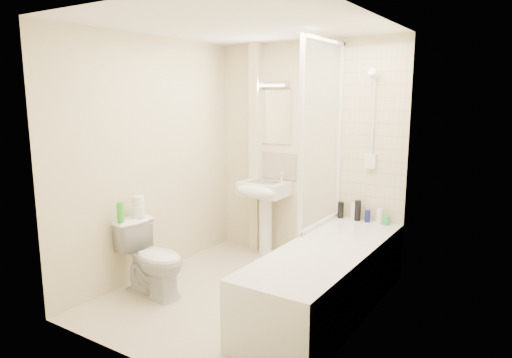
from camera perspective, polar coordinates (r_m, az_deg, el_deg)
The scene contains 25 objects.
floor at distance 4.34m, azimuth -1.76°, elevation -14.43°, with size 2.50×2.50×0.00m, color beige.
wall_back at distance 5.05m, azimuth 6.26°, elevation 3.27°, with size 2.20×0.02×2.40m, color beige.
wall_left at distance 4.70m, azimuth -12.96°, elevation 2.53°, with size 0.02×2.50×2.40m, color beige.
wall_right at distance 3.49m, azimuth 13.16°, elevation -0.15°, with size 0.02×2.50×2.40m, color beige.
ceiling at distance 3.98m, azimuth -1.96°, elevation 18.74°, with size 2.20×2.50×0.02m, color white.
tile_back at distance 4.73m, azimuth 14.41°, elevation 5.27°, with size 0.70×0.01×1.75m, color beige.
tile_right at distance 3.65m, azimuth 14.21°, elevation 3.83°, with size 0.01×2.10×1.75m, color beige.
pipe_boxing at distance 5.31m, azimuth -0.03°, elevation 3.68°, with size 0.12×0.12×2.40m, color beige.
splashback at distance 5.27m, azimuth 2.14°, elevation 1.75°, with size 0.60×0.01×0.30m, color beige.
mirror at distance 5.21m, azimuth 2.17°, elevation 7.73°, with size 0.46×0.01×0.60m, color white.
strip_light at distance 5.19m, azimuth 2.07°, elevation 11.81°, with size 0.42×0.07×0.07m, color silver.
bathtub at distance 4.05m, azimuth 8.85°, elevation -11.98°, with size 0.70×2.10×0.55m.
shower_screen at distance 4.45m, azimuth 8.31°, elevation 5.50°, with size 0.04×0.92×1.80m.
shower_fixture at distance 4.68m, azimuth 14.28°, elevation 6.70°, with size 0.10×0.16×0.99m.
pedestal_sink at distance 5.14m, azimuth 0.82°, elevation -2.31°, with size 0.51×0.47×0.98m.
bottle_black_a at distance 4.89m, azimuth 10.54°, elevation -3.81°, with size 0.06×0.06×0.17m, color black.
bottle_white_a at distance 4.84m, azimuth 12.09°, elevation -4.05°, with size 0.06×0.06×0.17m, color white.
bottle_black_b at distance 4.82m, azimuth 12.59°, elevation -3.86°, with size 0.06×0.06×0.21m, color black.
bottle_blue at distance 4.80m, azimuth 13.75°, elevation -4.52°, with size 0.06×0.06×0.12m, color navy.
bottle_white_b at distance 4.75m, azimuth 15.19°, elevation -4.53°, with size 0.06×0.06×0.15m, color white.
bottle_green at distance 4.74m, azimuth 16.02°, elevation -4.99°, with size 0.06×0.06×0.09m, color green.
toilet at distance 4.36m, azimuth -12.75°, elevation -9.65°, with size 0.70×0.43×0.69m, color white.
toilet_roll_lower at distance 4.45m, azimuth -14.50°, elevation -3.98°, with size 0.12×0.12×0.10m, color white.
toilet_roll_upper at distance 4.43m, azimuth -14.55°, elevation -2.70°, with size 0.11×0.11×0.10m, color white.
green_bottle at distance 4.33m, azimuth -16.61°, elevation -3.96°, with size 0.06×0.06×0.18m, color green.
Camera 1 is at (2.25, -3.23, 1.82)m, focal length 32.00 mm.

